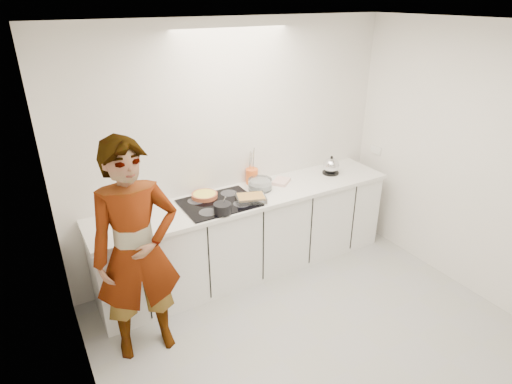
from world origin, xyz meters
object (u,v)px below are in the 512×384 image
tart_dish (205,195)px  cook (137,253)px  hob (219,203)px  utensil_crock (252,176)px  saucepan (223,208)px  mixing_bowl (260,185)px  baking_dish (251,198)px  kettle (331,166)px

tart_dish → cook: (-0.88, -0.69, -0.01)m
hob → utensil_crock: utensil_crock is taller
hob → saucepan: saucepan is taller
saucepan → utensil_crock: (0.59, 0.49, 0.02)m
hob → mixing_bowl: size_ratio=2.51×
baking_dish → mixing_bowl: size_ratio=1.18×
hob → mixing_bowl: (0.52, 0.09, 0.05)m
cook → hob: bearing=33.6°
tart_dish → saucepan: (0.01, -0.39, 0.02)m
utensil_crock → mixing_bowl: bearing=-92.0°
kettle → cook: size_ratio=0.12×
kettle → utensil_crock: size_ratio=1.39×
saucepan → baking_dish: size_ratio=0.62×
hob → saucepan: (-0.06, -0.22, 0.05)m
baking_dish → utensil_crock: (0.24, 0.40, 0.04)m
kettle → cook: 2.47m
baking_dish → mixing_bowl: (0.23, 0.22, 0.01)m
saucepan → baking_dish: 0.36m
tart_dish → kettle: size_ratio=1.44×
utensil_crock → cook: bearing=-152.1°
kettle → tart_dish: bearing=175.7°
hob → baking_dish: baking_dish is taller
mixing_bowl → kettle: (0.92, -0.03, 0.04)m
tart_dish → mixing_bowl: size_ratio=1.15×
baking_dish → cook: (-1.24, -0.39, -0.01)m
utensil_crock → cook: 1.68m
tart_dish → utensil_crock: bearing=9.0°
saucepan → utensil_crock: 0.77m
kettle → utensil_crock: bearing=167.1°
baking_dish → cook: 1.30m
hob → cook: bearing=-151.7°
baking_dish → tart_dish: bearing=140.1°
mixing_bowl → cook: cook is taller
mixing_bowl → utensil_crock: 0.19m
tart_dish → baking_dish: (0.36, -0.30, 0.01)m
utensil_crock → saucepan: bearing=-140.5°
mixing_bowl → cook: (-1.48, -0.60, -0.02)m
hob → baking_dish: bearing=-24.2°
baking_dish → cook: bearing=-162.8°
saucepan → baking_dish: (0.35, 0.09, -0.02)m
saucepan → kettle: bearing=10.5°
saucepan → tart_dish: bearing=91.5°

